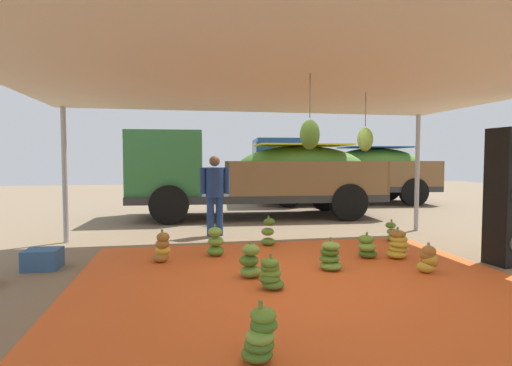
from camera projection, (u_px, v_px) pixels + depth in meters
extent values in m
plane|color=#7F6B51|center=(258.00, 239.00, 8.38)|extent=(40.00, 40.00, 0.00)
cube|color=#E05B23|center=(300.00, 281.00, 5.44)|extent=(6.01, 5.11, 0.01)
cylinder|color=#9EA0A5|center=(65.00, 175.00, 7.91)|extent=(0.10, 0.10, 2.67)
cylinder|color=#9EA0A5|center=(417.00, 173.00, 9.30)|extent=(0.10, 0.10, 2.67)
cube|color=beige|center=(301.00, 78.00, 5.29)|extent=(8.00, 7.00, 0.06)
cylinder|color=#4C422D|center=(310.00, 95.00, 4.83)|extent=(0.01, 0.01, 0.53)
ellipsoid|color=#477523|center=(310.00, 135.00, 4.86)|extent=(0.24, 0.24, 0.36)
cylinder|color=#4C422D|center=(366.00, 109.00, 6.19)|extent=(0.01, 0.01, 0.52)
ellipsoid|color=#75A83D|center=(365.00, 139.00, 6.22)|extent=(0.24, 0.24, 0.36)
ellipsoid|color=#6B9E38|center=(393.00, 238.00, 8.10)|extent=(0.35, 0.35, 0.12)
ellipsoid|color=#6B9E38|center=(393.00, 232.00, 8.07)|extent=(0.32, 0.32, 0.12)
ellipsoid|color=#518428|center=(391.00, 225.00, 8.10)|extent=(0.26, 0.26, 0.12)
cylinder|color=olive|center=(392.00, 222.00, 8.09)|extent=(0.04, 0.04, 0.12)
ellipsoid|color=gold|center=(396.00, 254.00, 6.67)|extent=(0.46, 0.46, 0.14)
ellipsoid|color=gold|center=(398.00, 249.00, 6.70)|extent=(0.40, 0.40, 0.14)
ellipsoid|color=gold|center=(399.00, 244.00, 6.67)|extent=(0.42, 0.42, 0.14)
ellipsoid|color=gold|center=(398.00, 239.00, 6.69)|extent=(0.41, 0.41, 0.14)
ellipsoid|color=#996628|center=(397.00, 234.00, 6.69)|extent=(0.35, 0.35, 0.14)
cylinder|color=olive|center=(398.00, 231.00, 6.67)|extent=(0.04, 0.04, 0.12)
ellipsoid|color=#477523|center=(368.00, 253.00, 6.71)|extent=(0.35, 0.35, 0.14)
ellipsoid|color=#75A83D|center=(367.00, 247.00, 6.65)|extent=(0.33, 0.33, 0.14)
ellipsoid|color=#60932D|center=(366.00, 239.00, 6.68)|extent=(0.29, 0.29, 0.14)
cylinder|color=olive|center=(367.00, 236.00, 6.67)|extent=(0.04, 0.04, 0.12)
ellipsoid|color=#996628|center=(161.00, 257.00, 6.40)|extent=(0.35, 0.35, 0.15)
ellipsoid|color=gold|center=(163.00, 250.00, 6.44)|extent=(0.31, 0.31, 0.15)
ellipsoid|color=#996628|center=(162.00, 244.00, 6.38)|extent=(0.26, 0.26, 0.15)
ellipsoid|color=#996628|center=(163.00, 237.00, 6.38)|extent=(0.29, 0.29, 0.15)
cylinder|color=olive|center=(162.00, 233.00, 6.40)|extent=(0.04, 0.04, 0.12)
ellipsoid|color=#518428|center=(268.00, 241.00, 7.67)|extent=(0.31, 0.31, 0.15)
ellipsoid|color=#60932D|center=(268.00, 232.00, 7.66)|extent=(0.25, 0.25, 0.15)
ellipsoid|color=#477523|center=(269.00, 222.00, 7.64)|extent=(0.31, 0.31, 0.15)
cylinder|color=olive|center=(268.00, 219.00, 7.65)|extent=(0.04, 0.04, 0.12)
ellipsoid|color=#6B9E38|center=(251.00, 271.00, 5.58)|extent=(0.38, 0.38, 0.16)
ellipsoid|color=#477523|center=(249.00, 260.00, 5.57)|extent=(0.38, 0.38, 0.16)
ellipsoid|color=#6B9E38|center=(251.00, 250.00, 5.56)|extent=(0.34, 0.34, 0.16)
cylinder|color=olive|center=(250.00, 246.00, 5.54)|extent=(0.04, 0.04, 0.12)
ellipsoid|color=#477523|center=(257.00, 353.00, 3.25)|extent=(0.36, 0.36, 0.13)
ellipsoid|color=#477523|center=(259.00, 344.00, 3.23)|extent=(0.30, 0.30, 0.13)
ellipsoid|color=#75A83D|center=(260.00, 336.00, 3.20)|extent=(0.25, 0.25, 0.13)
ellipsoid|color=#477523|center=(264.00, 325.00, 3.22)|extent=(0.25, 0.25, 0.13)
ellipsoid|color=#60932D|center=(263.00, 315.00, 3.21)|extent=(0.27, 0.27, 0.13)
cylinder|color=olive|center=(260.00, 308.00, 3.20)|extent=(0.04, 0.04, 0.12)
ellipsoid|color=#6B9E38|center=(331.00, 266.00, 5.95)|extent=(0.41, 0.41, 0.13)
ellipsoid|color=#518428|center=(329.00, 258.00, 5.98)|extent=(0.34, 0.34, 0.13)
ellipsoid|color=#477523|center=(330.00, 252.00, 5.99)|extent=(0.33, 0.33, 0.13)
ellipsoid|color=#75A83D|center=(331.00, 246.00, 5.94)|extent=(0.27, 0.27, 0.13)
cylinder|color=olive|center=(330.00, 241.00, 5.96)|extent=(0.04, 0.04, 0.12)
ellipsoid|color=gold|center=(426.00, 267.00, 5.81)|extent=(0.24, 0.24, 0.17)
ellipsoid|color=#996628|center=(429.00, 263.00, 5.81)|extent=(0.33, 0.33, 0.17)
ellipsoid|color=gold|center=(430.00, 259.00, 5.78)|extent=(0.22, 0.22, 0.17)
ellipsoid|color=#996628|center=(427.00, 255.00, 5.79)|extent=(0.29, 0.29, 0.17)
ellipsoid|color=#996628|center=(429.00, 251.00, 5.76)|extent=(0.28, 0.28, 0.17)
cylinder|color=olive|center=(428.00, 247.00, 5.78)|extent=(0.04, 0.04, 0.12)
ellipsoid|color=#518428|center=(215.00, 251.00, 6.83)|extent=(0.41, 0.41, 0.17)
ellipsoid|color=#6B9E38|center=(216.00, 241.00, 6.82)|extent=(0.27, 0.27, 0.17)
ellipsoid|color=#75A83D|center=(215.00, 232.00, 6.77)|extent=(0.25, 0.25, 0.17)
cylinder|color=olive|center=(215.00, 228.00, 6.78)|extent=(0.04, 0.04, 0.12)
ellipsoid|color=#477523|center=(273.00, 284.00, 5.06)|extent=(0.39, 0.39, 0.13)
ellipsoid|color=#477523|center=(270.00, 279.00, 5.07)|extent=(0.38, 0.38, 0.13)
ellipsoid|color=#60932D|center=(271.00, 273.00, 5.10)|extent=(0.35, 0.35, 0.13)
ellipsoid|color=#518428|center=(270.00, 268.00, 5.10)|extent=(0.35, 0.35, 0.13)
ellipsoid|color=#518428|center=(270.00, 263.00, 5.07)|extent=(0.32, 0.32, 0.13)
cylinder|color=olive|center=(271.00, 258.00, 5.07)|extent=(0.04, 0.04, 0.12)
cube|color=#2D2D2D|center=(256.00, 196.00, 11.60)|extent=(7.08, 2.78, 0.20)
cube|color=#2D6B33|center=(167.00, 163.00, 11.23)|extent=(2.07, 2.30, 1.70)
cube|color=#232D38|center=(130.00, 151.00, 11.09)|extent=(0.13, 1.90, 0.75)
cube|color=brown|center=(312.00, 178.00, 10.60)|extent=(4.31, 0.33, 0.90)
cube|color=brown|center=(293.00, 175.00, 12.88)|extent=(4.31, 0.33, 0.90)
cube|color=brown|center=(371.00, 176.00, 12.00)|extent=(0.22, 2.38, 0.90)
ellipsoid|color=#477523|center=(301.00, 169.00, 11.72)|extent=(3.90, 2.22, 1.35)
cube|color=yellow|center=(301.00, 145.00, 11.69)|extent=(2.69, 1.96, 0.04)
cylinder|color=black|center=(169.00, 205.00, 10.23)|extent=(1.01, 0.34, 1.00)
cylinder|color=black|center=(175.00, 197.00, 12.39)|extent=(1.01, 0.34, 1.00)
cylinder|color=black|center=(349.00, 202.00, 10.83)|extent=(1.01, 0.34, 1.00)
cylinder|color=black|center=(325.00, 195.00, 12.99)|extent=(1.01, 0.34, 1.00)
cube|color=#2D2D2D|center=(342.00, 188.00, 15.19)|extent=(6.83, 3.01, 0.20)
cube|color=#1E4C93|center=(280.00, 162.00, 14.92)|extent=(2.06, 2.36, 1.70)
cube|color=#232D38|center=(254.00, 153.00, 14.82)|extent=(0.21, 1.90, 0.75)
cube|color=brown|center=(388.00, 174.00, 14.12)|extent=(4.10, 0.47, 0.90)
cube|color=brown|center=(364.00, 172.00, 16.41)|extent=(4.10, 0.47, 0.90)
cube|color=brown|center=(426.00, 173.00, 15.45)|extent=(0.31, 2.38, 0.90)
ellipsoid|color=#518428|center=(375.00, 166.00, 15.25)|extent=(3.79, 2.34, 1.39)
cube|color=#19569E|center=(376.00, 147.00, 15.21)|extent=(2.63, 2.04, 0.04)
cylinder|color=black|center=(288.00, 193.00, 13.91)|extent=(1.02, 0.37, 1.00)
cylinder|color=black|center=(279.00, 189.00, 16.08)|extent=(1.02, 0.37, 1.00)
cylinder|color=black|center=(414.00, 192.00, 14.31)|extent=(1.02, 0.37, 1.00)
cylinder|color=black|center=(388.00, 188.00, 16.48)|extent=(1.02, 0.37, 1.00)
cylinder|color=navy|center=(210.00, 216.00, 8.66)|extent=(0.16, 0.16, 0.84)
cylinder|color=navy|center=(219.00, 216.00, 8.69)|extent=(0.16, 0.16, 0.84)
cylinder|color=navy|center=(215.00, 182.00, 8.63)|extent=(0.39, 0.39, 0.63)
cylinder|color=navy|center=(203.00, 181.00, 8.58)|extent=(0.12, 0.12, 0.56)
cylinder|color=navy|center=(227.00, 180.00, 8.68)|extent=(0.12, 0.12, 0.56)
sphere|color=brown|center=(215.00, 161.00, 8.61)|extent=(0.23, 0.23, 0.23)
cube|color=black|center=(506.00, 240.00, 6.28)|extent=(0.53, 0.50, 0.78)
cube|color=black|center=(507.00, 194.00, 6.24)|extent=(0.53, 0.50, 0.66)
cube|color=black|center=(509.00, 150.00, 6.21)|extent=(0.53, 0.50, 0.68)
cube|color=#335B8E|center=(43.00, 259.00, 6.03)|extent=(0.51, 0.44, 0.30)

